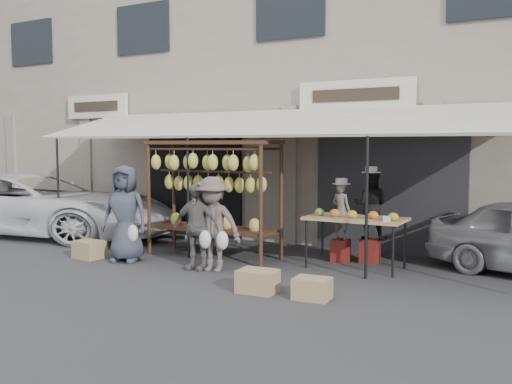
# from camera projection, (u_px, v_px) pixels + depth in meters

# --- Properties ---
(ground_plane) EXTENTS (90.00, 90.00, 0.00)m
(ground_plane) POSITION_uv_depth(u_px,v_px,m) (197.00, 276.00, 9.41)
(ground_plane) COLOR #2D2D30
(shophouse) EXTENTS (24.00, 6.15, 7.30)m
(shophouse) POSITION_uv_depth(u_px,v_px,m) (340.00, 87.00, 14.77)
(shophouse) COLOR #A19688
(shophouse) RESTS_ON ground_plane
(awning) EXTENTS (10.00, 2.35, 2.92)m
(awning) POSITION_uv_depth(u_px,v_px,m) (263.00, 124.00, 11.18)
(awning) COLOR beige
(awning) RESTS_ON ground_plane
(banana_rack) EXTENTS (2.60, 0.90, 2.24)m
(banana_rack) POSITION_uv_depth(u_px,v_px,m) (212.00, 176.00, 10.80)
(banana_rack) COLOR #4A2818
(banana_rack) RESTS_ON ground_plane
(produce_table) EXTENTS (1.70, 0.90, 1.04)m
(produce_table) POSITION_uv_depth(u_px,v_px,m) (355.00, 219.00, 9.88)
(produce_table) COLOR tan
(produce_table) RESTS_ON ground_plane
(vendor_left) EXTENTS (0.44, 0.35, 1.06)m
(vendor_left) POSITION_uv_depth(u_px,v_px,m) (341.00, 211.00, 10.46)
(vendor_left) COLOR slate
(vendor_left) RESTS_ON stool_left
(vendor_right) EXTENTS (0.68, 0.57, 1.25)m
(vendor_right) POSITION_uv_depth(u_px,v_px,m) (371.00, 205.00, 10.33)
(vendor_right) COLOR black
(vendor_right) RESTS_ON stool_right
(customer_left) EXTENTS (0.99, 0.77, 1.79)m
(customer_left) POSITION_uv_depth(u_px,v_px,m) (125.00, 214.00, 10.50)
(customer_left) COLOR #383D4A
(customer_left) RESTS_ON ground_plane
(customer_mid) EXTENTS (0.91, 0.45, 1.50)m
(customer_mid) POSITION_uv_depth(u_px,v_px,m) (196.00, 227.00, 9.84)
(customer_mid) COLOR slate
(customer_mid) RESTS_ON ground_plane
(customer_right) EXTENTS (1.11, 0.71, 1.62)m
(customer_right) POSITION_uv_depth(u_px,v_px,m) (213.00, 224.00, 9.72)
(customer_right) COLOR #61534D
(customer_right) RESTS_ON ground_plane
(stool_left) EXTENTS (0.34, 0.34, 0.42)m
(stool_left) POSITION_uv_depth(u_px,v_px,m) (341.00, 251.00, 10.52)
(stool_left) COLOR maroon
(stool_left) RESTS_ON ground_plane
(stool_right) EXTENTS (0.36, 0.36, 0.44)m
(stool_right) POSITION_uv_depth(u_px,v_px,m) (370.00, 251.00, 10.40)
(stool_right) COLOR maroon
(stool_right) RESTS_ON ground_plane
(crate_near_a) EXTENTS (0.58, 0.45, 0.33)m
(crate_near_a) POSITION_uv_depth(u_px,v_px,m) (258.00, 281.00, 8.33)
(crate_near_a) COLOR tan
(crate_near_a) RESTS_ON ground_plane
(crate_near_b) EXTENTS (0.53, 0.42, 0.30)m
(crate_near_b) POSITION_uv_depth(u_px,v_px,m) (312.00, 289.00, 7.96)
(crate_near_b) COLOR tan
(crate_near_b) RESTS_ON ground_plane
(crate_far) EXTENTS (0.60, 0.49, 0.33)m
(crate_far) POSITION_uv_depth(u_px,v_px,m) (89.00, 250.00, 10.86)
(crate_far) COLOR tan
(crate_far) RESTS_ON ground_plane
(van) EXTENTS (5.54, 3.16, 2.19)m
(van) POSITION_uv_depth(u_px,v_px,m) (26.00, 189.00, 13.76)
(van) COLOR white
(van) RESTS_ON ground_plane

